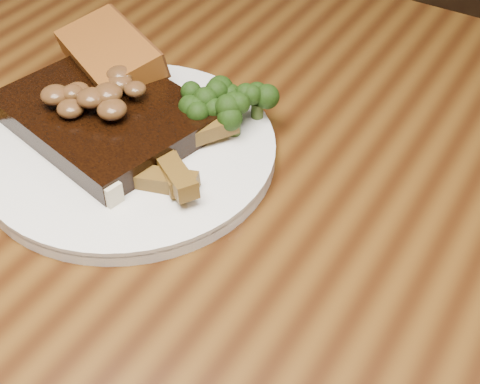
{
  "coord_description": "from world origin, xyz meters",
  "views": [
    {
      "loc": [
        0.23,
        -0.35,
        1.16
      ],
      "look_at": [
        0.01,
        -0.0,
        0.78
      ],
      "focal_mm": 50.0,
      "sensor_mm": 36.0,
      "label": 1
    }
  ],
  "objects_px": {
    "garlic_bread": "(112,71)",
    "potato_wedges": "(185,163)",
    "plate": "(130,152)",
    "dining_table": "(230,277)",
    "chair_far": "(446,105)",
    "steak": "(105,116)"
  },
  "relations": [
    {
      "from": "steak",
      "to": "dining_table",
      "type": "bearing_deg",
      "value": 4.14
    },
    {
      "from": "steak",
      "to": "potato_wedges",
      "type": "relative_size",
      "value": 1.97
    },
    {
      "from": "plate",
      "to": "garlic_bread",
      "type": "relative_size",
      "value": 2.24
    },
    {
      "from": "dining_table",
      "to": "plate",
      "type": "bearing_deg",
      "value": 174.43
    },
    {
      "from": "dining_table",
      "to": "garlic_bread",
      "type": "bearing_deg",
      "value": 156.12
    },
    {
      "from": "chair_far",
      "to": "plate",
      "type": "distance_m",
      "value": 0.7
    },
    {
      "from": "dining_table",
      "to": "chair_far",
      "type": "distance_m",
      "value": 0.66
    },
    {
      "from": "dining_table",
      "to": "chair_far",
      "type": "relative_size",
      "value": 1.81
    },
    {
      "from": "potato_wedges",
      "to": "plate",
      "type": "bearing_deg",
      "value": 177.55
    },
    {
      "from": "steak",
      "to": "potato_wedges",
      "type": "distance_m",
      "value": 0.11
    },
    {
      "from": "plate",
      "to": "garlic_bread",
      "type": "xyz_separation_m",
      "value": [
        -0.08,
        0.08,
        0.02
      ]
    },
    {
      "from": "steak",
      "to": "potato_wedges",
      "type": "xyz_separation_m",
      "value": [
        0.1,
        -0.02,
        -0.0
      ]
    },
    {
      "from": "chair_far",
      "to": "potato_wedges",
      "type": "height_order",
      "value": "chair_far"
    },
    {
      "from": "chair_far",
      "to": "potato_wedges",
      "type": "xyz_separation_m",
      "value": [
        -0.09,
        -0.63,
        0.29
      ]
    },
    {
      "from": "steak",
      "to": "plate",
      "type": "bearing_deg",
      "value": -5.21
    },
    {
      "from": "chair_far",
      "to": "plate",
      "type": "height_order",
      "value": "chair_far"
    },
    {
      "from": "plate",
      "to": "dining_table",
      "type": "bearing_deg",
      "value": -5.57
    },
    {
      "from": "dining_table",
      "to": "plate",
      "type": "xyz_separation_m",
      "value": [
        -0.12,
        0.01,
        0.1
      ]
    },
    {
      "from": "plate",
      "to": "garlic_bread",
      "type": "bearing_deg",
      "value": 136.93
    },
    {
      "from": "garlic_bread",
      "to": "potato_wedges",
      "type": "bearing_deg",
      "value": -2.35
    },
    {
      "from": "garlic_bread",
      "to": "steak",
      "type": "bearing_deg",
      "value": -29.51
    },
    {
      "from": "garlic_bread",
      "to": "chair_far",
      "type": "bearing_deg",
      "value": 92.2
    }
  ]
}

